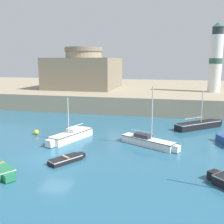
{
  "coord_description": "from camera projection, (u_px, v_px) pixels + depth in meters",
  "views": [
    {
      "loc": [
        9.22,
        -18.82,
        7.83
      ],
      "look_at": [
        2.37,
        10.43,
        2.0
      ],
      "focal_mm": 42.0,
      "sensor_mm": 36.0,
      "label": 1
    }
  ],
  "objects": [
    {
      "name": "ground_plane",
      "position": [
        55.0,
        158.0,
        21.55
      ],
      "size": [
        200.0,
        200.0,
        0.0
      ],
      "primitive_type": "plane",
      "color": "#28607F"
    },
    {
      "name": "quay_seawall",
      "position": [
        130.0,
        91.0,
        57.67
      ],
      "size": [
        120.0,
        40.0,
        2.64
      ],
      "primitive_type": "cube",
      "color": "gray",
      "rests_on": "ground"
    },
    {
      "name": "sailboat_white_0",
      "position": [
        148.0,
        141.0,
        24.61
      ],
      "size": [
        5.71,
        3.58,
        5.64
      ],
      "color": "white",
      "rests_on": "ground"
    },
    {
      "name": "dinghy_black_4",
      "position": [
        66.0,
        159.0,
        20.69
      ],
      "size": [
        2.38,
        3.08,
        0.48
      ],
      "color": "black",
      "rests_on": "ground"
    },
    {
      "name": "sailboat_white_5",
      "position": [
        71.0,
        135.0,
        26.38
      ],
      "size": [
        3.15,
        5.77,
        4.34
      ],
      "color": "white",
      "rests_on": "ground"
    },
    {
      "name": "sailboat_black_6",
      "position": [
        199.0,
        125.0,
        30.99
      ],
      "size": [
        5.8,
        5.12,
        4.52
      ],
      "color": "black",
      "rests_on": "ground"
    },
    {
      "name": "mooring_buoy",
      "position": [
        36.0,
        132.0,
        28.38
      ],
      "size": [
        0.55,
        0.55,
        0.55
      ],
      "primitive_type": "sphere",
      "color": "yellow",
      "rests_on": "ground"
    },
    {
      "name": "fortress",
      "position": [
        84.0,
        72.0,
        51.43
      ],
      "size": [
        12.75,
        12.75,
        7.84
      ],
      "color": "gray",
      "rests_on": "quay_seawall"
    },
    {
      "name": "lighthouse",
      "position": [
        216.0,
        59.0,
        44.04
      ],
      "size": [
        2.15,
        2.15,
        11.54
      ],
      "color": "silver",
      "rests_on": "quay_seawall"
    }
  ]
}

